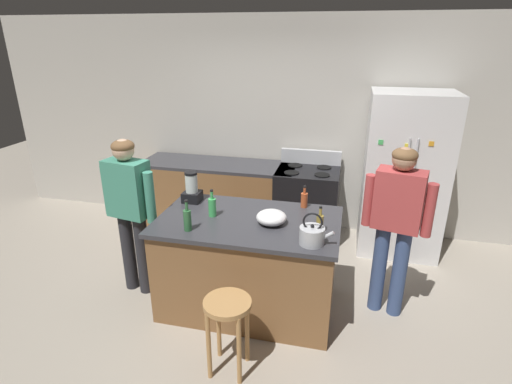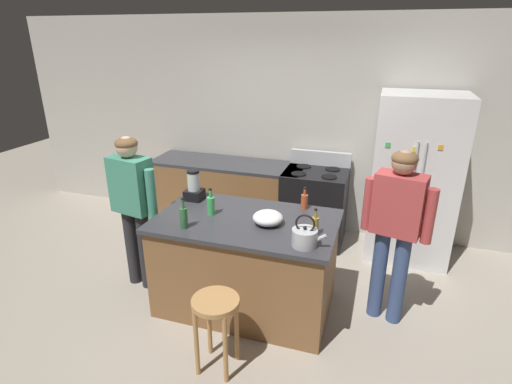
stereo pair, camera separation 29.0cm
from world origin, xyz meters
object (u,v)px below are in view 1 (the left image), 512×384
object	(u,v)px
bar_stool	(228,317)
bottle_vinegar	(320,223)
mixing_bowl	(271,217)
tea_kettle	(312,235)
bottle_soda	(212,206)
stove_range	(307,204)
kitchen_island	(249,263)
person_by_sink_right	(396,217)
bottle_cooking_sauce	(304,199)
bottle_olive_oil	(187,219)
blender_appliance	(192,189)
person_by_island_left	(130,203)
refrigerator	(404,175)

from	to	relation	value
bar_stool	bottle_vinegar	distance (m)	1.05
mixing_bowl	tea_kettle	xyz separation A→B (m)	(0.38, -0.28, 0.02)
bottle_soda	stove_range	bearing A→B (deg)	65.25
bar_stool	tea_kettle	bearing A→B (deg)	42.52
kitchen_island	bottle_soda	bearing A→B (deg)	179.23
bottle_vinegar	mixing_bowl	size ratio (longest dim) A/B	0.89
bottle_soda	kitchen_island	bearing A→B (deg)	-0.77
kitchen_island	person_by_sink_right	bearing A→B (deg)	9.60
bar_stool	bottle_cooking_sauce	distance (m)	1.37
stove_range	bottle_olive_oil	distance (m)	2.09
person_by_sink_right	bottle_cooking_sauce	distance (m)	0.84
kitchen_island	blender_appliance	xyz separation A→B (m)	(-0.64, 0.28, 0.58)
bottle_olive_oil	tea_kettle	distance (m)	1.04
person_by_island_left	bottle_soda	bearing A→B (deg)	0.51
kitchen_island	bottle_cooking_sauce	world-z (taller)	bottle_cooking_sauce
refrigerator	bottle_soda	distance (m)	2.34
refrigerator	person_by_sink_right	world-z (taller)	refrigerator
bottle_cooking_sauce	bottle_olive_oil	bearing A→B (deg)	-141.25
bottle_soda	blender_appliance	bearing A→B (deg)	137.81
bottle_cooking_sauce	tea_kettle	distance (m)	0.73
refrigerator	tea_kettle	bearing A→B (deg)	-115.62
bar_stool	bottle_soda	size ratio (longest dim) A/B	2.47
refrigerator	bottle_cooking_sauce	distance (m)	1.50
stove_range	bottle_vinegar	xyz separation A→B (m)	(0.27, -1.63, 0.53)
bottle_vinegar	bar_stool	bearing A→B (deg)	-129.60
tea_kettle	kitchen_island	bearing A→B (deg)	152.17
stove_range	blender_appliance	xyz separation A→B (m)	(-1.01, -1.24, 0.57)
kitchen_island	person_by_island_left	size ratio (longest dim) A/B	1.03
person_by_island_left	blender_appliance	xyz separation A→B (m)	(0.52, 0.29, 0.08)
bottle_cooking_sauce	tea_kettle	xyz separation A→B (m)	(0.15, -0.71, 0.00)
bottle_olive_oil	mixing_bowl	world-z (taller)	bottle_olive_oil
person_by_sink_right	tea_kettle	size ratio (longest dim) A/B	5.81
bar_stool	person_by_island_left	bearing A→B (deg)	146.08
bottle_cooking_sauce	tea_kettle	world-z (taller)	tea_kettle
refrigerator	bottle_olive_oil	distance (m)	2.64
stove_range	bottle_vinegar	world-z (taller)	bottle_vinegar
mixing_bowl	blender_appliance	bearing A→B (deg)	159.74
stove_range	person_by_island_left	bearing A→B (deg)	-135.08
person_by_island_left	bar_stool	distance (m)	1.53
refrigerator	blender_appliance	distance (m)	2.44
stove_range	bottle_vinegar	size ratio (longest dim) A/B	4.62
bottle_cooking_sauce	bar_stool	bearing A→B (deg)	-108.27
bottle_vinegar	bottle_olive_oil	xyz separation A→B (m)	(-1.08, -0.22, 0.02)
tea_kettle	bottle_olive_oil	bearing A→B (deg)	-179.71
kitchen_island	person_by_sink_right	world-z (taller)	person_by_sink_right
refrigerator	kitchen_island	bearing A→B (deg)	-134.40
bar_stool	bottle_vinegar	bearing A→B (deg)	50.40
stove_range	person_by_island_left	xyz separation A→B (m)	(-1.53, -1.53, 0.49)
bar_stool	bottle_soda	bearing A→B (deg)	114.99
person_by_sink_right	mixing_bowl	bearing A→B (deg)	-166.72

